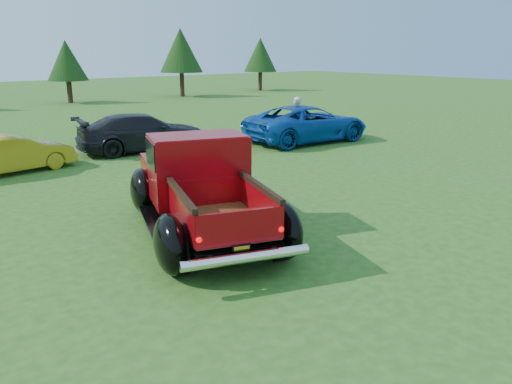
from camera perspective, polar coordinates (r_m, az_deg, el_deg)
name	(u,v)px	position (r m, az deg, el deg)	size (l,w,h in m)	color
ground	(273,244)	(9.99, 1.97, -5.93)	(120.00, 120.00, 0.00)	#2B5217
tree_mid_right	(67,61)	(38.97, -20.84, 13.86)	(2.82, 2.82, 4.40)	#332114
tree_east	(181,50)	(42.17, -8.60, 15.71)	(3.46, 3.46, 5.40)	#332114
tree_far_east	(260,55)	(48.07, 0.49, 15.40)	(3.07, 3.07, 4.80)	#332114
pickup_truck	(199,184)	(10.68, -6.56, 0.88)	(3.89, 5.82, 2.03)	black
show_car_yellow	(14,154)	(17.36, -25.91, 3.95)	(1.25, 3.58, 1.18)	#A88516
show_car_grey	(143,132)	(19.48, -12.81, 6.67)	(1.98, 4.87, 1.41)	black
show_car_blue	(307,124)	(21.06, 5.87, 7.78)	(2.50, 5.43, 1.51)	#0E429A
spectator	(296,119)	(21.11, 4.56, 8.30)	(0.67, 0.44, 1.85)	beige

